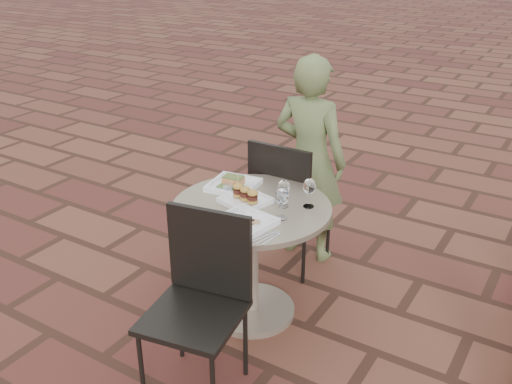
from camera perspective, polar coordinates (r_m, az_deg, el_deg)
The scene contains 13 objects.
ground at distance 3.64m, azimuth -0.80°, elevation -11.20°, with size 60.00×60.00×0.00m, color brown.
cafe_table at distance 3.31m, azimuth -0.44°, elevation -5.18°, with size 0.90×0.90×0.73m.
chair_far at distance 3.73m, azimuth 3.04°, elevation -0.43°, with size 0.44×0.44×0.93m.
chair_near at distance 2.82m, azimuth -5.51°, elevation -9.62°, with size 0.51×0.51×0.93m.
diner at distance 3.87m, azimuth 5.38°, elevation 3.20°, with size 0.52×0.34×1.43m, color #576336.
plate_salmon at distance 3.40m, azimuth -2.28°, elevation 0.78°, with size 0.30×0.30×0.07m.
plate_sliders at distance 3.21m, azimuth -1.08°, elevation -0.52°, with size 0.29×0.29×0.15m.
plate_tuna at distance 2.97m, azimuth -1.30°, elevation -3.05°, with size 0.32×0.32×0.03m.
wine_glass_right at distance 3.00m, azimuth 2.61°, elevation -0.53°, with size 0.07×0.07×0.17m.
wine_glass_mid at distance 3.14m, azimuth 2.80°, elevation 0.42°, with size 0.07×0.07×0.16m.
wine_glass_far at distance 3.14m, azimuth 5.36°, elevation 0.50°, with size 0.07×0.07×0.17m.
steel_ramekin at distance 3.35m, azimuth -2.79°, elevation 0.39°, with size 0.06×0.06×0.05m, color silver.
cutlery_set at distance 2.86m, azimuth 1.14°, elevation -4.63°, with size 0.08×0.18×0.00m, color silver, non-canonical shape.
Camera 1 is at (1.59, -2.47, 2.14)m, focal length 40.00 mm.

